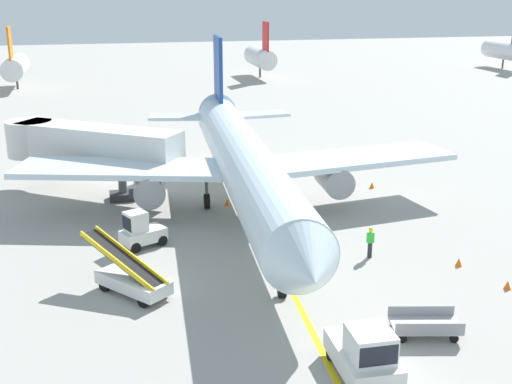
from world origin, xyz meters
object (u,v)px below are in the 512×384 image
object	(u,v)px
safety_cone_nose_right	(227,202)
safety_cone_wingtip_right	(459,262)
pushback_tug	(365,354)
baggage_cart_loaded	(425,325)
jet_bridge	(81,144)
ground_crew_marshaller	(370,241)
airliner	(243,161)
safety_cone_wingtip_left	(508,285)
safety_cone_nose_left	(372,185)
baggage_tug_near_wing	(141,231)
belt_loader_forward_hold	(131,278)

from	to	relation	value
safety_cone_nose_right	safety_cone_wingtip_right	xyz separation A→B (m)	(9.71, -12.54, 0.00)
pushback_tug	baggage_cart_loaded	bearing A→B (deg)	33.13
jet_bridge	ground_crew_marshaller	bearing A→B (deg)	-45.51
airliner	safety_cone_nose_right	bearing A→B (deg)	110.69
jet_bridge	safety_cone_wingtip_left	bearing A→B (deg)	-45.76
ground_crew_marshaller	safety_cone_wingtip_left	xyz separation A→B (m)	(4.88, -5.15, -0.69)
jet_bridge	safety_cone_nose_right	bearing A→B (deg)	-27.24
safety_cone_nose_left	safety_cone_wingtip_left	world-z (taller)	same
airliner	safety_cone_wingtip_left	distance (m)	17.18
safety_cone_nose_right	safety_cone_wingtip_right	bearing A→B (deg)	-52.25
baggage_tug_near_wing	airliner	bearing A→B (deg)	32.02
jet_bridge	belt_loader_forward_hold	distance (m)	16.92
pushback_tug	baggage_cart_loaded	world-z (taller)	pushback_tug
belt_loader_forward_hold	safety_cone_nose_left	bearing A→B (deg)	36.70
pushback_tug	baggage_tug_near_wing	distance (m)	16.49
baggage_cart_loaded	safety_cone_nose_right	bearing A→B (deg)	104.09
pushback_tug	airliner	bearing A→B (deg)	90.97
baggage_tug_near_wing	baggage_cart_loaded	xyz separation A→B (m)	(10.70, -12.52, -0.46)
safety_cone_wingtip_left	baggage_tug_near_wing	bearing A→B (deg)	150.25
pushback_tug	safety_cone_wingtip_right	bearing A→B (deg)	44.09
jet_bridge	pushback_tug	size ratio (longest dim) A/B	3.24
belt_loader_forward_hold	safety_cone_wingtip_right	world-z (taller)	belt_loader_forward_hold
airliner	ground_crew_marshaller	world-z (taller)	airliner
airliner	safety_cone_nose_left	world-z (taller)	airliner
jet_bridge	belt_loader_forward_hold	size ratio (longest dim) A/B	2.53
jet_bridge	belt_loader_forward_hold	bearing A→B (deg)	-82.10
jet_bridge	baggage_tug_near_wing	size ratio (longest dim) A/B	4.35
pushback_tug	ground_crew_marshaller	world-z (taller)	pushback_tug
airliner	belt_loader_forward_hold	xyz separation A→B (m)	(-7.58, -9.96, -2.64)
safety_cone_wingtip_right	pushback_tug	bearing A→B (deg)	-135.91
baggage_tug_near_wing	safety_cone_wingtip_left	distance (m)	19.13
safety_cone_nose_right	safety_cone_wingtip_left	xyz separation A→B (m)	(10.56, -15.54, 0.00)
baggage_tug_near_wing	safety_cone_nose_left	size ratio (longest dim) A/B	6.19
airliner	pushback_tug	xyz separation A→B (m)	(0.32, -19.11, -2.42)
baggage_cart_loaded	ground_crew_marshaller	world-z (taller)	ground_crew_marshaller
safety_cone_nose_right	airliner	bearing A→B (deg)	-69.31
baggage_cart_loaded	jet_bridge	bearing A→B (deg)	120.70
safety_cone_wingtip_left	belt_loader_forward_hold	bearing A→B (deg)	167.90
safety_cone_wingtip_left	pushback_tug	bearing A→B (deg)	-150.42
baggage_tug_near_wing	safety_cone_wingtip_right	xyz separation A→B (m)	(15.75, -6.48, -0.71)
baggage_tug_near_wing	safety_cone_nose_left	distance (m)	18.46
safety_cone_wingtip_right	baggage_cart_loaded	bearing A→B (deg)	-129.87
safety_cone_wingtip_right	airliner	bearing A→B (deg)	130.12
pushback_tug	baggage_tug_near_wing	world-z (taller)	pushback_tug
airliner	belt_loader_forward_hold	size ratio (longest dim) A/B	7.54
jet_bridge	ground_crew_marshaller	distance (m)	21.36
safety_cone_nose_left	safety_cone_wingtip_right	distance (m)	13.98
pushback_tug	ground_crew_marshaller	distance (m)	11.54
safety_cone_wingtip_left	baggage_cart_loaded	bearing A→B (deg)	-152.75
jet_bridge	safety_cone_wingtip_right	world-z (taller)	jet_bridge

